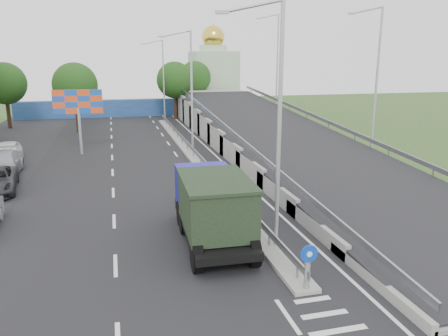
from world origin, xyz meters
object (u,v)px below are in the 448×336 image
object	(u,v)px
sign_bollard	(308,267)
church	(213,75)
parked_car_d	(2,164)
billboard	(78,106)
lamp_post_far	(162,76)
dump_truck	(212,204)
lamp_post_near	(275,116)
parked_car_e	(8,152)
lamp_post_mid	(189,86)

from	to	relation	value
sign_bollard	church	size ratio (longest dim) A/B	0.12
sign_bollard	parked_car_d	size ratio (longest dim) A/B	0.29
sign_bollard	billboard	bearing A→B (deg)	109.21
sign_bollard	lamp_post_far	world-z (taller)	lamp_post_far
dump_truck	parked_car_d	distance (m)	18.77
sign_bollard	lamp_post_far	bearing A→B (deg)	89.86
sign_bollard	lamp_post_far	xyz separation A→B (m)	(0.11, 43.83, 4.77)
church	billboard	bearing A→B (deg)	-120.70
lamp_post_near	parked_car_e	xyz separation A→B (m)	(-14.55, 20.29, -4.98)
church	dump_truck	world-z (taller)	church
sign_bollard	church	bearing A→B (deg)	80.19
lamp_post_mid	lamp_post_far	bearing A→B (deg)	90.00
billboard	dump_truck	world-z (taller)	billboard
church	parked_car_e	distance (m)	41.88
lamp_post_mid	dump_truck	xyz separation A→B (m)	(-2.30, -18.50, -4.05)
lamp_post_mid	dump_truck	world-z (taller)	lamp_post_mid
church	lamp_post_far	bearing A→B (deg)	-125.24
lamp_post_far	billboard	size ratio (longest dim) A/B	1.83
lamp_post_mid	parked_car_e	distance (m)	15.38
parked_car_d	lamp_post_mid	bearing A→B (deg)	12.91
sign_bollard	parked_car_d	bearing A→B (deg)	125.06
lamp_post_near	parked_car_d	bearing A→B (deg)	131.20
billboard	church	bearing A→B (deg)	59.30
church	lamp_post_mid	bearing A→B (deg)	-106.22
lamp_post_far	parked_car_d	distance (m)	28.20
lamp_post_mid	church	distance (m)	35.41
sign_bollard	lamp_post_mid	size ratio (longest dim) A/B	0.17
lamp_post_mid	lamp_post_far	distance (m)	20.00
lamp_post_near	lamp_post_far	bearing A→B (deg)	90.00
lamp_post_far	dump_truck	world-z (taller)	lamp_post_far
lamp_post_near	parked_car_d	xyz separation A→B (m)	(-14.08, 16.08, -4.98)
sign_bollard	billboard	xyz separation A→B (m)	(-9.00, 25.83, 3.15)
sign_bollard	lamp_post_mid	distance (m)	24.30
parked_car_d	parked_car_e	world-z (taller)	parked_car_d
church	parked_car_d	xyz separation A→B (m)	(-23.97, -37.92, -4.48)
lamp_post_mid	dump_truck	size ratio (longest dim) A/B	1.38
lamp_post_far	parked_car_d	xyz separation A→B (m)	(-14.08, -23.92, -4.98)
parked_car_d	billboard	bearing A→B (deg)	47.33
lamp_post_far	billboard	xyz separation A→B (m)	(-9.11, -18.00, -1.62)
sign_bollard	parked_car_e	size ratio (longest dim) A/B	0.34
church	parked_car_e	xyz separation A→B (m)	(-24.44, -33.71, -4.48)
lamp_post_far	church	distance (m)	17.15
lamp_post_mid	lamp_post_far	xyz separation A→B (m)	(0.00, 20.00, 0.00)
lamp_post_mid	church	xyz separation A→B (m)	(9.89, 34.00, -0.50)
lamp_post_near	lamp_post_far	world-z (taller)	same
parked_car_e	dump_truck	bearing A→B (deg)	-62.63
lamp_post_mid	parked_car_e	xyz separation A→B (m)	(-14.55, 0.29, -4.98)
lamp_post_near	dump_truck	size ratio (longest dim) A/B	1.38
billboard	dump_truck	size ratio (longest dim) A/B	0.75
sign_bollard	lamp_post_mid	bearing A→B (deg)	89.74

